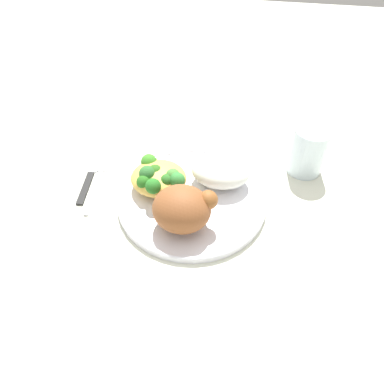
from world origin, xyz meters
name	(u,v)px	position (x,y,z in m)	size (l,w,h in m)	color
ground_plane	(192,202)	(0.00, 0.00, 0.00)	(2.00, 2.00, 0.00)	silver
plate	(192,199)	(0.00, 0.00, 0.01)	(0.26, 0.26, 0.01)	white
roasted_chicken	(183,209)	(0.00, -0.06, 0.05)	(0.10, 0.08, 0.07)	brown
rice_pile	(221,171)	(0.04, 0.05, 0.04)	(0.10, 0.08, 0.05)	white
mac_cheese_with_broccoli	(158,177)	(-0.06, 0.01, 0.04)	(0.10, 0.09, 0.05)	#E4B74F
fork	(97,181)	(-0.18, 0.02, 0.00)	(0.03, 0.14, 0.01)	#B2B2B7
knife	(91,172)	(-0.20, 0.04, 0.00)	(0.03, 0.19, 0.01)	black
water_glass	(308,150)	(0.19, 0.12, 0.05)	(0.06, 0.06, 0.09)	silver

